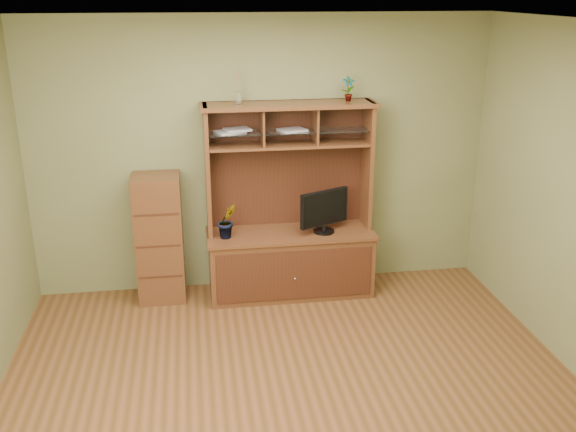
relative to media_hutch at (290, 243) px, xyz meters
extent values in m
cube|color=#533517|center=(-0.24, -1.73, -0.53)|extent=(4.50, 4.00, 0.02)
cube|color=white|center=(-0.24, -1.73, 2.19)|extent=(4.50, 4.00, 0.02)
cube|color=olive|center=(-0.24, 0.28, 0.83)|extent=(4.50, 0.02, 2.70)
cube|color=olive|center=(-0.24, -3.74, 0.83)|extent=(4.50, 0.02, 2.70)
cube|color=#4A2615|center=(0.00, -0.02, -0.21)|extent=(1.60, 0.55, 0.62)
cube|color=#34190E|center=(0.00, -0.30, -0.21)|extent=(1.50, 0.01, 0.50)
sphere|color=silver|center=(0.00, -0.32, -0.24)|extent=(0.02, 0.02, 0.02)
cube|color=#4A2615|center=(0.00, -0.02, 0.11)|extent=(1.64, 0.59, 0.03)
cube|color=#4A2615|center=(-0.78, 0.08, 0.75)|extent=(0.04, 0.35, 1.25)
cube|color=#4A2615|center=(0.78, 0.08, 0.75)|extent=(0.04, 0.35, 1.25)
cube|color=#34190E|center=(0.00, 0.24, 0.75)|extent=(1.52, 0.02, 1.25)
cube|color=#4A2615|center=(0.00, 0.08, 1.36)|extent=(1.66, 0.40, 0.04)
cube|color=#4A2615|center=(0.00, 0.08, 0.98)|extent=(1.52, 0.32, 0.02)
cube|color=#4A2615|center=(-0.25, 0.08, 1.16)|extent=(0.02, 0.31, 0.35)
cube|color=#4A2615|center=(0.25, 0.08, 1.16)|extent=(0.02, 0.31, 0.35)
cube|color=silver|center=(0.00, 0.07, 1.11)|extent=(1.50, 0.27, 0.01)
cylinder|color=black|center=(0.32, -0.08, 0.14)|extent=(0.21, 0.21, 0.02)
cylinder|color=black|center=(0.32, -0.08, 0.18)|extent=(0.04, 0.04, 0.07)
cube|color=black|center=(0.32, -0.08, 0.38)|extent=(0.50, 0.26, 0.35)
imported|color=#26521C|center=(-0.62, -0.08, 0.30)|extent=(0.22, 0.20, 0.34)
imported|color=#395E21|center=(0.56, 0.08, 1.49)|extent=(0.13, 0.09, 0.23)
cylinder|color=silver|center=(-0.47, 0.08, 1.43)|extent=(0.06, 0.06, 0.11)
cylinder|color=olive|center=(-0.47, 0.08, 1.59)|extent=(0.04, 0.04, 0.20)
cube|color=#ACACB1|center=(-0.56, 0.08, 1.12)|extent=(0.31, 0.27, 0.02)
cube|color=#ACACB1|center=(-0.49, 0.08, 1.14)|extent=(0.27, 0.23, 0.02)
cube|color=#ACACB1|center=(0.03, 0.08, 1.12)|extent=(0.29, 0.26, 0.02)
cube|color=#4A2615|center=(-1.27, 0.05, 0.11)|extent=(0.45, 0.40, 1.26)
cube|color=#34190E|center=(-1.27, -0.16, -0.21)|extent=(0.41, 0.01, 0.02)
cube|color=#34190E|center=(-1.27, -0.16, 0.11)|extent=(0.41, 0.01, 0.01)
cube|color=#34190E|center=(-1.27, -0.16, 0.42)|extent=(0.41, 0.01, 0.01)
camera|label=1|loc=(-0.91, -5.83, 2.39)|focal=40.00mm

